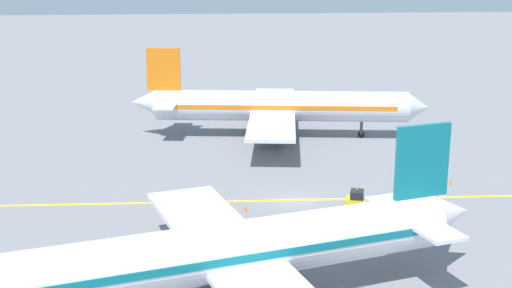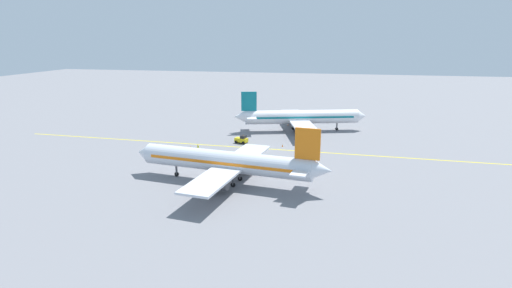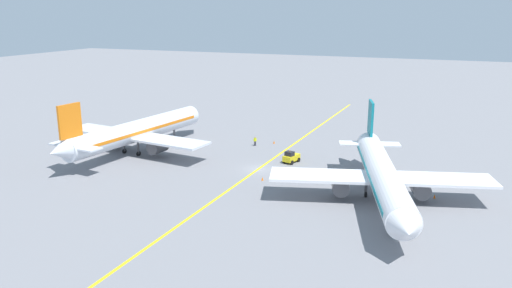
{
  "view_description": "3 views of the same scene",
  "coord_description": "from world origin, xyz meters",
  "px_view_note": "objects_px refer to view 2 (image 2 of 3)",
  "views": [
    {
      "loc": [
        -59.9,
        8.64,
        21.54
      ],
      "look_at": [
        5.36,
        3.2,
        3.85
      ],
      "focal_mm": 50.0,
      "sensor_mm": 36.0,
      "label": 1
    },
    {
      "loc": [
        84.56,
        17.44,
        24.0
      ],
      "look_at": [
        4.77,
        0.14,
        2.27
      ],
      "focal_mm": 28.0,
      "sensor_mm": 36.0,
      "label": 2
    },
    {
      "loc": [
        -27.32,
        67.82,
        23.48
      ],
      "look_at": [
        1.06,
        -1.62,
        3.49
      ],
      "focal_mm": 35.0,
      "sensor_mm": 36.0,
      "label": 3
    }
  ],
  "objects_px": {
    "ground_crew_worker": "(198,148)",
    "traffic_cone_by_wingtip": "(282,146)",
    "airplane_adjacent_stand": "(228,162)",
    "traffic_cone_mid_apron": "(288,124)",
    "airplane_at_gate": "(300,117)",
    "baggage_tug_white": "(242,140)",
    "traffic_cone_near_nose": "(191,147)"
  },
  "relations": [
    {
      "from": "baggage_tug_white",
      "to": "traffic_cone_near_nose",
      "type": "relative_size",
      "value": 5.98
    },
    {
      "from": "airplane_at_gate",
      "to": "traffic_cone_mid_apron",
      "type": "xyz_separation_m",
      "value": [
        -6.39,
        -4.02,
        -3.43
      ]
    },
    {
      "from": "baggage_tug_white",
      "to": "traffic_cone_near_nose",
      "type": "distance_m",
      "value": 12.15
    },
    {
      "from": "traffic_cone_near_nose",
      "to": "traffic_cone_mid_apron",
      "type": "distance_m",
      "value": 34.1
    },
    {
      "from": "baggage_tug_white",
      "to": "ground_crew_worker",
      "type": "height_order",
      "value": "baggage_tug_white"
    },
    {
      "from": "traffic_cone_mid_apron",
      "to": "ground_crew_worker",
      "type": "bearing_deg",
      "value": -26.0
    },
    {
      "from": "airplane_at_gate",
      "to": "baggage_tug_white",
      "type": "relative_size",
      "value": 10.6
    },
    {
      "from": "ground_crew_worker",
      "to": "traffic_cone_by_wingtip",
      "type": "height_order",
      "value": "ground_crew_worker"
    },
    {
      "from": "airplane_adjacent_stand",
      "to": "ground_crew_worker",
      "type": "xyz_separation_m",
      "value": [
        -17.01,
        -11.7,
        -2.8
      ]
    },
    {
      "from": "airplane_adjacent_stand",
      "to": "traffic_cone_mid_apron",
      "type": "height_order",
      "value": "airplane_adjacent_stand"
    },
    {
      "from": "baggage_tug_white",
      "to": "traffic_cone_mid_apron",
      "type": "distance_m",
      "value": 23.63
    },
    {
      "from": "ground_crew_worker",
      "to": "traffic_cone_mid_apron",
      "type": "xyz_separation_m",
      "value": [
        -31.52,
        15.38,
        -0.63
      ]
    },
    {
      "from": "baggage_tug_white",
      "to": "traffic_cone_by_wingtip",
      "type": "bearing_deg",
      "value": 83.96
    },
    {
      "from": "airplane_at_gate",
      "to": "airplane_adjacent_stand",
      "type": "distance_m",
      "value": 42.84
    },
    {
      "from": "ground_crew_worker",
      "to": "traffic_cone_near_nose",
      "type": "bearing_deg",
      "value": -133.89
    },
    {
      "from": "airplane_adjacent_stand",
      "to": "baggage_tug_white",
      "type": "xyz_separation_m",
      "value": [
        -26.3,
        -4.29,
        -2.81
      ]
    },
    {
      "from": "airplane_adjacent_stand",
      "to": "ground_crew_worker",
      "type": "height_order",
      "value": "airplane_adjacent_stand"
    },
    {
      "from": "airplane_at_gate",
      "to": "traffic_cone_mid_apron",
      "type": "height_order",
      "value": "airplane_at_gate"
    },
    {
      "from": "ground_crew_worker",
      "to": "airplane_adjacent_stand",
      "type": "bearing_deg",
      "value": 34.53
    },
    {
      "from": "ground_crew_worker",
      "to": "traffic_cone_by_wingtip",
      "type": "xyz_separation_m",
      "value": [
        -8.24,
        17.29,
        -0.63
      ]
    },
    {
      "from": "traffic_cone_mid_apron",
      "to": "traffic_cone_by_wingtip",
      "type": "height_order",
      "value": "same"
    },
    {
      "from": "airplane_at_gate",
      "to": "traffic_cone_near_nose",
      "type": "bearing_deg",
      "value": -44.55
    },
    {
      "from": "traffic_cone_near_nose",
      "to": "baggage_tug_white",
      "type": "bearing_deg",
      "value": 123.2
    },
    {
      "from": "airplane_at_gate",
      "to": "ground_crew_worker",
      "type": "xyz_separation_m",
      "value": [
        25.13,
        -19.4,
        -2.8
      ]
    },
    {
      "from": "airplane_adjacent_stand",
      "to": "traffic_cone_near_nose",
      "type": "distance_m",
      "value": 24.63
    },
    {
      "from": "baggage_tug_white",
      "to": "ground_crew_worker",
      "type": "distance_m",
      "value": 11.88
    },
    {
      "from": "traffic_cone_mid_apron",
      "to": "airplane_adjacent_stand",
      "type": "bearing_deg",
      "value": -4.33
    },
    {
      "from": "baggage_tug_white",
      "to": "traffic_cone_by_wingtip",
      "type": "height_order",
      "value": "baggage_tug_white"
    },
    {
      "from": "ground_crew_worker",
      "to": "traffic_cone_mid_apron",
      "type": "bearing_deg",
      "value": 154.0
    },
    {
      "from": "airplane_at_gate",
      "to": "traffic_cone_by_wingtip",
      "type": "height_order",
      "value": "airplane_at_gate"
    },
    {
      "from": "traffic_cone_near_nose",
      "to": "traffic_cone_mid_apron",
      "type": "xyz_separation_m",
      "value": [
        -28.88,
        18.12,
        0.0
      ]
    },
    {
      "from": "airplane_adjacent_stand",
      "to": "baggage_tug_white",
      "type": "bearing_deg",
      "value": -170.73
    }
  ]
}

